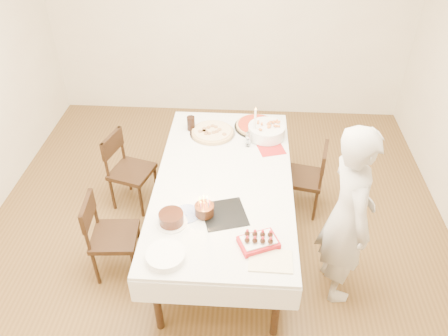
# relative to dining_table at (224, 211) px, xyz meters

# --- Properties ---
(floor) EXTENTS (5.00, 5.00, 0.00)m
(floor) POSITION_rel_dining_table_xyz_m (-0.08, -0.08, -0.38)
(floor) COLOR brown
(floor) RESTS_ON ground
(wall_back) EXTENTS (4.50, 0.04, 2.70)m
(wall_back) POSITION_rel_dining_table_xyz_m (-0.08, 2.42, 0.98)
(wall_back) COLOR #EDE4C8
(wall_back) RESTS_ON floor
(dining_table) EXTENTS (1.64, 2.36, 0.75)m
(dining_table) POSITION_rel_dining_table_xyz_m (0.00, 0.00, 0.00)
(dining_table) COLOR white
(dining_table) RESTS_ON floor
(chair_right_savory) EXTENTS (0.47, 0.47, 0.77)m
(chair_right_savory) POSITION_rel_dining_table_xyz_m (0.75, 0.51, 0.01)
(chair_right_savory) COLOR black
(chair_right_savory) RESTS_ON floor
(chair_left_savory) EXTENTS (0.51, 0.51, 0.81)m
(chair_left_savory) POSITION_rel_dining_table_xyz_m (-0.94, 0.48, 0.03)
(chair_left_savory) COLOR black
(chair_left_savory) RESTS_ON floor
(chair_left_dessert) EXTENTS (0.44, 0.44, 0.80)m
(chair_left_dessert) POSITION_rel_dining_table_xyz_m (-0.89, -0.39, 0.02)
(chair_left_dessert) COLOR black
(chair_left_dessert) RESTS_ON floor
(person) EXTENTS (0.46, 0.63, 1.58)m
(person) POSITION_rel_dining_table_xyz_m (0.95, -0.44, 0.42)
(person) COLOR beige
(person) RESTS_ON floor
(pizza_white) EXTENTS (0.57, 0.57, 0.04)m
(pizza_white) POSITION_rel_dining_table_xyz_m (-0.15, 0.67, 0.40)
(pizza_white) COLOR beige
(pizza_white) RESTS_ON dining_table
(pizza_pepperoni) EXTENTS (0.49, 0.49, 0.04)m
(pizza_pepperoni) POSITION_rel_dining_table_xyz_m (0.27, 0.82, 0.40)
(pizza_pepperoni) COLOR red
(pizza_pepperoni) RESTS_ON dining_table
(red_placemat) EXTENTS (0.29, 0.29, 0.01)m
(red_placemat) POSITION_rel_dining_table_xyz_m (0.41, 0.46, 0.38)
(red_placemat) COLOR #B21E1E
(red_placemat) RESTS_ON dining_table
(pasta_bowl) EXTENTS (0.38, 0.38, 0.11)m
(pasta_bowl) POSITION_rel_dining_table_xyz_m (0.36, 0.66, 0.44)
(pasta_bowl) COLOR white
(pasta_bowl) RESTS_ON dining_table
(taper_candle) EXTENTS (0.10, 0.10, 0.35)m
(taper_candle) POSITION_rel_dining_table_xyz_m (0.25, 0.60, 0.55)
(taper_candle) COLOR white
(taper_candle) RESTS_ON dining_table
(shaker_pair) EXTENTS (0.13, 0.13, 0.12)m
(shaker_pair) POSITION_rel_dining_table_xyz_m (0.19, 0.49, 0.43)
(shaker_pair) COLOR white
(shaker_pair) RESTS_ON dining_table
(cola_glass) EXTENTS (0.08, 0.08, 0.14)m
(cola_glass) POSITION_rel_dining_table_xyz_m (-0.37, 0.74, 0.45)
(cola_glass) COLOR black
(cola_glass) RESTS_ON dining_table
(layer_cake) EXTENTS (0.25, 0.25, 0.10)m
(layer_cake) POSITION_rel_dining_table_xyz_m (-0.36, -0.55, 0.42)
(layer_cake) COLOR #34170D
(layer_cake) RESTS_ON dining_table
(cake_board) EXTENTS (0.40, 0.40, 0.01)m
(cake_board) POSITION_rel_dining_table_xyz_m (0.03, -0.43, 0.38)
(cake_board) COLOR black
(cake_board) RESTS_ON dining_table
(birthday_cake) EXTENTS (0.18, 0.18, 0.15)m
(birthday_cake) POSITION_rel_dining_table_xyz_m (-0.12, -0.44, 0.46)
(birthday_cake) COLOR #3D2310
(birthday_cake) RESTS_ON dining_table
(strawberry_box) EXTENTS (0.32, 0.27, 0.07)m
(strawberry_box) POSITION_rel_dining_table_xyz_m (0.29, -0.73, 0.41)
(strawberry_box) COLOR #A11219
(strawberry_box) RESTS_ON dining_table
(box_lid) EXTENTS (0.30, 0.21, 0.02)m
(box_lid) POSITION_rel_dining_table_xyz_m (0.37, -0.87, 0.38)
(box_lid) COLOR beige
(box_lid) RESTS_ON dining_table
(plate_stack) EXTENTS (0.28, 0.28, 0.06)m
(plate_stack) POSITION_rel_dining_table_xyz_m (-0.35, -0.89, 0.40)
(plate_stack) COLOR white
(plate_stack) RESTS_ON dining_table
(china_plate) EXTENTS (0.24, 0.24, 0.01)m
(china_plate) POSITION_rel_dining_table_xyz_m (-0.26, -0.45, 0.38)
(china_plate) COLOR white
(china_plate) RESTS_ON dining_table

